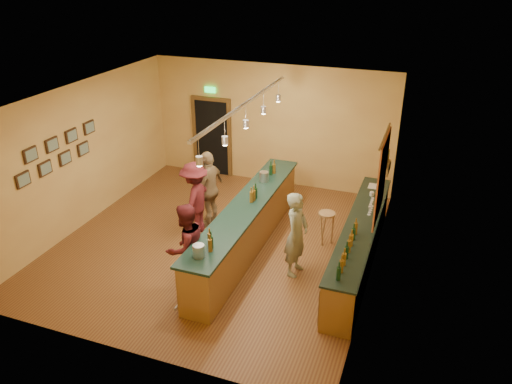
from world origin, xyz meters
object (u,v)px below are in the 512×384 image
(back_counter, at_px, (359,244))
(customer_c, at_px, (195,199))
(customer_a, at_px, (186,247))
(customer_b, at_px, (209,189))
(tasting_bar, at_px, (247,223))
(bartender, at_px, (296,234))
(bar_stool, at_px, (327,219))

(back_counter, distance_m, customer_c, 3.62)
(customer_a, relative_size, customer_b, 0.95)
(tasting_bar, height_order, bartender, bartender)
(back_counter, relative_size, customer_b, 2.55)
(back_counter, height_order, customer_a, customer_a)
(back_counter, xyz_separation_m, tasting_bar, (-2.31, -0.18, 0.12))
(bartender, height_order, customer_a, bartender)
(bartender, xyz_separation_m, customer_c, (-2.49, 0.72, -0.01))
(back_counter, bearing_deg, tasting_bar, -175.51)
(back_counter, xyz_separation_m, customer_c, (-3.60, 0.04, 0.35))
(tasting_bar, xyz_separation_m, bartender, (1.20, -0.49, 0.24))
(customer_a, bearing_deg, bar_stool, 164.11)
(back_counter, xyz_separation_m, customer_b, (-3.48, 0.53, 0.41))
(back_counter, bearing_deg, customer_a, -147.61)
(bartender, bearing_deg, back_counter, -52.16)
(customer_a, distance_m, customer_b, 2.42)
(customer_c, distance_m, bar_stool, 2.87)
(back_counter, distance_m, bar_stool, 1.00)
(customer_b, relative_size, customer_c, 1.06)
(bar_stool, bearing_deg, tasting_bar, -152.65)
(tasting_bar, height_order, customer_c, customer_c)
(tasting_bar, xyz_separation_m, bar_stool, (1.51, 0.78, -0.02))
(tasting_bar, bearing_deg, bar_stool, 27.35)
(tasting_bar, relative_size, customer_b, 2.86)
(bartender, distance_m, customer_a, 2.09)
(bartender, xyz_separation_m, customer_b, (-2.37, 1.20, 0.04))
(bar_stool, bearing_deg, customer_b, -178.43)
(back_counter, distance_m, customer_b, 3.54)
(bar_stool, bearing_deg, customer_c, -168.67)
(back_counter, height_order, bar_stool, back_counter)
(back_counter, bearing_deg, customer_b, 171.39)
(customer_a, bearing_deg, customer_b, -140.48)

